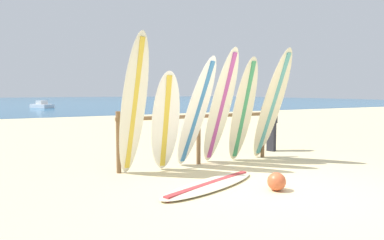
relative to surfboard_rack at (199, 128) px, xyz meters
name	(u,v)px	position (x,y,z in m)	size (l,w,h in m)	color
ground_plane	(283,191)	(0.23, -2.36, -0.79)	(120.00, 120.00, 0.00)	beige
ocean_water	(38,101)	(0.23, 55.64, -0.78)	(120.00, 80.00, 0.01)	#1E5984
surfboard_rack	(199,128)	(0.00, 0.00, 0.00)	(3.57, 0.09, 1.18)	brown
surfboard_leaning_far_left	(134,105)	(-1.55, -0.37, 0.52)	(0.63, 0.85, 2.61)	silver
surfboard_leaning_left	(165,122)	(-0.92, -0.37, 0.18)	(0.64, 0.78, 1.94)	white
surfboard_leaning_center_left	(196,114)	(-0.27, -0.39, 0.33)	(0.71, 1.17, 2.23)	white
surfboard_leaning_center	(220,108)	(0.35, -0.32, 0.43)	(0.56, 1.09, 2.43)	silver
surfboard_leaning_center_right	(243,110)	(0.96, -0.28, 0.36)	(0.61, 0.77, 2.29)	beige
surfboard_leaning_right	(272,106)	(1.63, -0.43, 0.45)	(0.56, 1.11, 2.48)	beige
surfboard_lying_on_sand	(210,185)	(-0.68, -1.63, -0.75)	(2.29, 1.36, 0.08)	beige
beachgoer_standing	(272,118)	(2.48, 0.55, 0.08)	(0.24, 0.29, 1.57)	#26262D
small_boat_offshore	(42,105)	(-0.99, 29.31, -0.53)	(2.09, 2.51, 0.71)	silver
beach_ball	(277,182)	(0.13, -2.31, -0.64)	(0.29, 0.29, 0.29)	#CC5933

